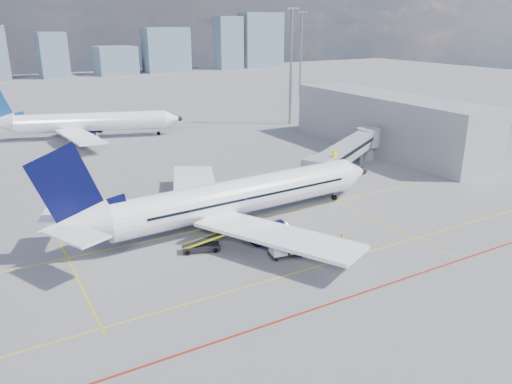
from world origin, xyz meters
TOP-DOWN VIEW (x-y plane):
  - ground at (0.00, 0.00)m, footprint 420.00×420.00m
  - apron_markings at (-0.58, -3.91)m, footprint 90.00×35.12m
  - jet_bridge at (23.51, 16.91)m, footprint 23.55×15.78m
  - terminal_block at (39.95, 26.00)m, footprint 10.00×42.00m
  - floodlight_mast_ne at (38.00, 55.00)m, footprint 3.20×0.61m
  - floodlight_mast_far at (65.00, 90.00)m, footprint 3.20×0.61m
  - main_aircraft at (-1.95, 7.61)m, footprint 42.58×37.08m
  - second_aircraft at (-6.57, 63.19)m, footprint 37.86×32.26m
  - baggage_tug at (3.36, -2.28)m, footprint 2.39×1.78m
  - cargo_dolly at (-0.64, -2.58)m, footprint 3.72×2.12m
  - belt_loader at (-7.57, 2.72)m, footprint 5.45×2.78m
  - ramp_worker at (5.52, -3.81)m, footprint 0.49×0.66m

SIDE VIEW (x-z plane):
  - ground at x=0.00m, z-range 0.00..0.00m
  - apron_markings at x=-0.58m, z-range 0.00..0.01m
  - belt_loader at x=-7.57m, z-range -0.53..1.67m
  - baggage_tug at x=3.36m, z-range -0.03..1.47m
  - ramp_worker at x=5.52m, z-range 0.00..1.66m
  - cargo_dolly at x=-0.64m, z-range 0.09..2.02m
  - main_aircraft at x=-1.95m, z-range -2.99..9.42m
  - second_aircraft at x=-6.57m, z-range -2.46..8.91m
  - jet_bridge at x=23.51m, z-range 0.59..6.89m
  - terminal_block at x=39.95m, z-range 0.00..10.00m
  - floodlight_mast_ne at x=38.00m, z-range 0.86..26.31m
  - floodlight_mast_far at x=65.00m, z-range 0.86..26.31m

